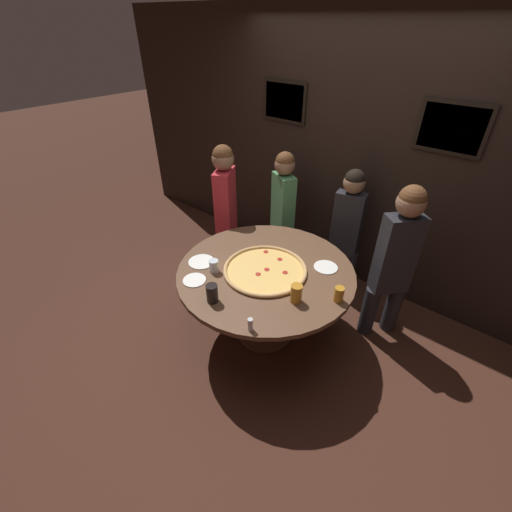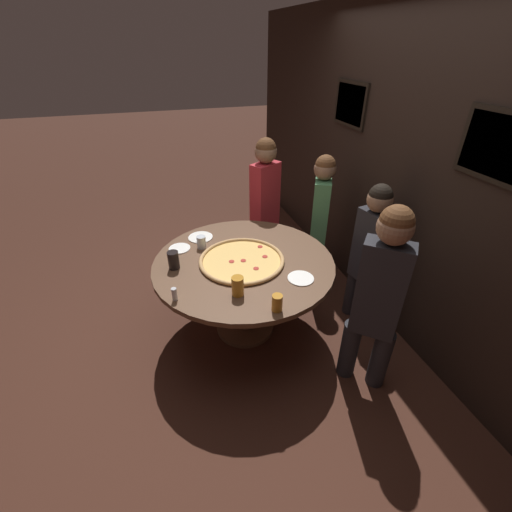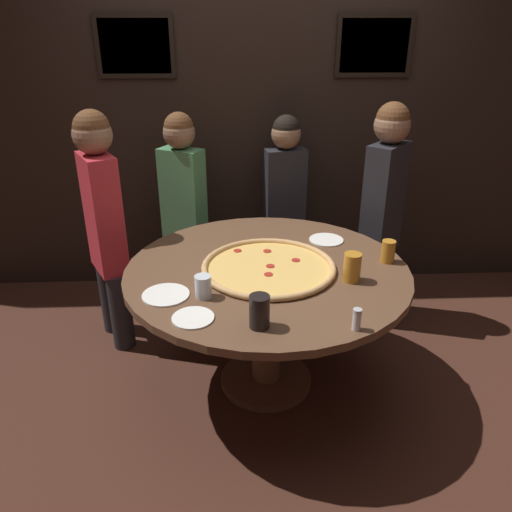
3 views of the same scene
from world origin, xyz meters
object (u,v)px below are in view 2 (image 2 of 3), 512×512
Objects in this scene: drink_cup_near_right at (201,242)px; condiment_shaker at (174,294)px; giant_pizza at (242,260)px; diner_centre_back at (265,199)px; diner_far_left at (369,250)px; diner_far_right at (379,294)px; drink_cup_near_left at (238,286)px; dining_table at (244,275)px; diner_side_left at (320,215)px; white_plate_near_front at (180,248)px; drink_cup_far_left at (277,303)px; white_plate_right_side at (201,237)px; drink_cup_beside_pizza at (173,260)px; white_plate_far_back at (301,278)px.

condiment_shaker is (0.64, -0.30, -0.01)m from drink_cup_near_right.
condiment_shaker is (0.32, -0.57, 0.04)m from giant_pizza.
condiment_shaker is at bearing -158.99° from diner_centre_back.
condiment_shaker is at bearing -24.97° from drink_cup_near_right.
giant_pizza is 1.08m from diner_far_left.
diner_far_right reaches higher than drink_cup_near_right.
condiment_shaker reaches higher than giant_pizza.
dining_table is at bearing 158.60° from drink_cup_near_left.
giant_pizza is at bearing 146.83° from diner_side_left.
dining_table is 1.08m from diner_far_left.
diner_side_left reaches higher than drink_cup_near_left.
drink_cup_near_right is at bearing 58.95° from diner_far_left.
white_plate_near_front is 1.65m from diner_far_right.
white_plate_near_front is (-0.99, -0.52, -0.06)m from drink_cup_far_left.
diner_far_left is (-0.14, 1.64, -0.03)m from condiment_shaker.
white_plate_near_front is at bearing 124.94° from diner_side_left.
condiment_shaker is at bearing 21.83° from diner_far_right.
drink_cup_near_left reaches higher than drink_cup_near_right.
diner_centre_back is (-0.59, 0.98, 0.09)m from white_plate_near_front.
drink_cup_near_left reaches higher than white_plate_right_side.
drink_cup_far_left reaches higher than dining_table.
drink_cup_beside_pizza is (-0.07, -0.53, 0.06)m from giant_pizza.
diner_far_left is at bearing 103.93° from white_plate_far_back.
drink_cup_far_left is at bearing 63.80° from condiment_shaker.
white_plate_right_side reaches higher than dining_table.
drink_cup_beside_pizza reaches higher than dining_table.
diner_side_left is (-0.84, 1.53, -0.00)m from condiment_shaker.
condiment_shaker reaches higher than white_plate_right_side.
diner_side_left reaches higher than drink_cup_far_left.
diner_centre_back is 1.26m from diner_far_left.
white_plate_near_front is at bearing -126.43° from dining_table.
diner_centre_back is at bearing 151.73° from dining_table.
white_plate_right_side is at bearing -153.24° from giant_pizza.
giant_pizza is 5.81× the size of drink_cup_far_left.
diner_far_right is at bearing 140.30° from diner_far_left.
diner_far_right reaches higher than drink_cup_far_left.
giant_pizza is at bearing 69.78° from diner_far_left.
white_plate_right_side is at bearing -144.65° from white_plate_far_back.
diner_side_left is at bearing 145.73° from white_plate_far_back.
diner_far_left reaches higher than drink_cup_far_left.
white_plate_near_front is at bearing 60.08° from diner_far_left.
diner_centre_back is at bearing 139.28° from condiment_shaker.
drink_cup_near_right is 0.59× the size of white_plate_near_front.
giant_pizza is 0.47× the size of diner_centre_back.
diner_far_right is 1.06× the size of diner_side_left.
drink_cup_near_left is at bearing -19.42° from giant_pizza.
condiment_shaker is 0.07× the size of diner_centre_back.
diner_centre_back reaches higher than drink_cup_near_right.
diner_far_right is at bearing 42.60° from giant_pizza.
white_plate_near_front is (-0.28, 0.07, -0.07)m from drink_cup_beside_pizza.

